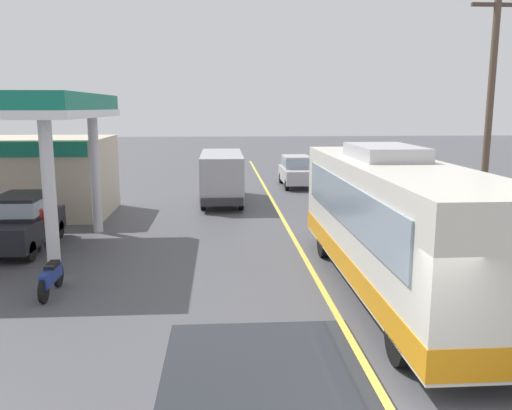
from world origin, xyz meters
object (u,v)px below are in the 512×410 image
object	(u,v)px
coach_bus_main	(394,226)
minibus_opposing_lane	(222,173)
pedestrian_near_pump	(37,224)
motorcycle_parked_forecourt	(51,277)
car_at_pump	(22,219)
car_trailing_behind_bus	(296,170)

from	to	relation	value
coach_bus_main	minibus_opposing_lane	xyz separation A→B (m)	(-4.30, 13.41, -0.25)
coach_bus_main	pedestrian_near_pump	size ratio (longest dim) A/B	6.65
coach_bus_main	minibus_opposing_lane	bearing A→B (deg)	107.78
motorcycle_parked_forecourt	car_at_pump	bearing A→B (deg)	116.82
minibus_opposing_lane	car_trailing_behind_bus	size ratio (longest dim) A/B	1.46
minibus_opposing_lane	pedestrian_near_pump	size ratio (longest dim) A/B	3.69
car_at_pump	car_trailing_behind_bus	size ratio (longest dim) A/B	1.00
car_trailing_behind_bus	pedestrian_near_pump	bearing A→B (deg)	-127.06
motorcycle_parked_forecourt	coach_bus_main	bearing A→B (deg)	-2.42
coach_bus_main	car_at_pump	bearing A→B (deg)	155.80
coach_bus_main	minibus_opposing_lane	distance (m)	14.08
minibus_opposing_lane	car_trailing_behind_bus	xyz separation A→B (m)	(4.46, 5.08, -0.46)
car_at_pump	coach_bus_main	bearing A→B (deg)	-24.20
minibus_opposing_lane	pedestrian_near_pump	bearing A→B (deg)	-124.40
coach_bus_main	car_trailing_behind_bus	size ratio (longest dim) A/B	2.63
minibus_opposing_lane	pedestrian_near_pump	distance (m)	10.75
minibus_opposing_lane	motorcycle_parked_forecourt	size ratio (longest dim) A/B	3.41
pedestrian_near_pump	coach_bus_main	bearing A→B (deg)	-23.69
car_at_pump	pedestrian_near_pump	bearing A→B (deg)	-32.08
coach_bus_main	car_at_pump	world-z (taller)	coach_bus_main
coach_bus_main	minibus_opposing_lane	size ratio (longest dim) A/B	1.80
motorcycle_parked_forecourt	car_trailing_behind_bus	world-z (taller)	car_trailing_behind_bus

